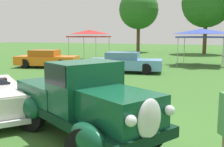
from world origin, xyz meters
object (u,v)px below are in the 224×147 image
Objects in this scene: show_car_orange at (47,59)px; show_car_skyblue at (125,62)px; feature_pickup_truck at (83,100)px; canopy_tent_left_field at (89,33)px; canopy_tent_center_field at (202,33)px.

show_car_orange is 5.87m from show_car_skyblue.
canopy_tent_left_field is at bearing 118.20° from feature_pickup_truck.
canopy_tent_center_field is (9.75, 5.74, 1.82)m from show_car_orange.
show_car_skyblue is at bearing 106.23° from feature_pickup_truck.
feature_pickup_truck reaches higher than show_car_orange.
show_car_orange is at bearing -90.78° from canopy_tent_left_field.
feature_pickup_truck is 16.07m from canopy_tent_center_field.
feature_pickup_truck is 10.59m from show_car_skyblue.
feature_pickup_truck reaches higher than show_car_skyblue.
show_car_skyblue is 1.39× the size of canopy_tent_center_field.
show_car_skyblue is at bearing -123.70° from canopy_tent_center_field.
canopy_tent_left_field reaches higher than show_car_orange.
feature_pickup_truck is at bearing -49.20° from show_car_orange.
feature_pickup_truck is at bearing -93.27° from canopy_tent_center_field.
canopy_tent_center_field is (9.66, -0.35, 0.00)m from canopy_tent_left_field.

